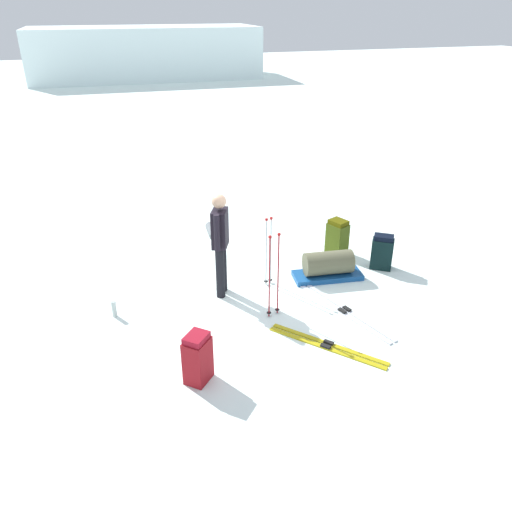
{
  "coord_description": "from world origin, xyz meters",
  "views": [
    {
      "loc": [
        -2.14,
        -6.68,
        4.26
      ],
      "look_at": [
        0.0,
        0.0,
        0.7
      ],
      "focal_mm": 35.43,
      "sensor_mm": 36.0,
      "label": 1
    }
  ],
  "objects_px": {
    "backpack_small_spare": "(337,237)",
    "ski_poles_planted_far": "(269,248)",
    "skier_standing": "(220,240)",
    "thermos_bottle": "(114,309)",
    "backpack_large_dark": "(382,252)",
    "ski_pair_near": "(344,311)",
    "ski_poles_planted_near": "(274,272)",
    "sleeping_mat_rolled": "(212,231)",
    "gear_sled": "(328,266)",
    "backpack_bright": "(198,358)",
    "ski_pair_far": "(327,346)"
  },
  "relations": [
    {
      "from": "skier_standing",
      "to": "ski_pair_far",
      "type": "relative_size",
      "value": 1.19
    },
    {
      "from": "skier_standing",
      "to": "ski_pair_far",
      "type": "distance_m",
      "value": 2.29
    },
    {
      "from": "ski_poles_planted_far",
      "to": "ski_poles_planted_near",
      "type": "bearing_deg",
      "value": -104.29
    },
    {
      "from": "ski_poles_planted_near",
      "to": "skier_standing",
      "type": "bearing_deg",
      "value": 124.44
    },
    {
      "from": "ski_pair_near",
      "to": "thermos_bottle",
      "type": "xyz_separation_m",
      "value": [
        -3.36,
        0.94,
        0.12
      ]
    },
    {
      "from": "ski_pair_near",
      "to": "ski_poles_planted_near",
      "type": "distance_m",
      "value": 1.32
    },
    {
      "from": "backpack_small_spare",
      "to": "ski_poles_planted_far",
      "type": "xyz_separation_m",
      "value": [
        -1.6,
        -0.71,
        0.35
      ]
    },
    {
      "from": "gear_sled",
      "to": "backpack_large_dark",
      "type": "bearing_deg",
      "value": 2.32
    },
    {
      "from": "thermos_bottle",
      "to": "ski_pair_near",
      "type": "bearing_deg",
      "value": -15.62
    },
    {
      "from": "gear_sled",
      "to": "ski_pair_near",
      "type": "bearing_deg",
      "value": -100.72
    },
    {
      "from": "ski_pair_near",
      "to": "ski_poles_planted_far",
      "type": "distance_m",
      "value": 1.58
    },
    {
      "from": "backpack_large_dark",
      "to": "ski_poles_planted_far",
      "type": "relative_size",
      "value": 0.52
    },
    {
      "from": "gear_sled",
      "to": "backpack_small_spare",
      "type": "bearing_deg",
      "value": 55.62
    },
    {
      "from": "backpack_small_spare",
      "to": "sleeping_mat_rolled",
      "type": "xyz_separation_m",
      "value": [
        -2.05,
        1.5,
        -0.24
      ]
    },
    {
      "from": "gear_sled",
      "to": "sleeping_mat_rolled",
      "type": "relative_size",
      "value": 2.2
    },
    {
      "from": "gear_sled",
      "to": "thermos_bottle",
      "type": "relative_size",
      "value": 4.66
    },
    {
      "from": "backpack_large_dark",
      "to": "gear_sled",
      "type": "bearing_deg",
      "value": -177.68
    },
    {
      "from": "skier_standing",
      "to": "backpack_bright",
      "type": "relative_size",
      "value": 2.5
    },
    {
      "from": "gear_sled",
      "to": "thermos_bottle",
      "type": "height_order",
      "value": "gear_sled"
    },
    {
      "from": "sleeping_mat_rolled",
      "to": "thermos_bottle",
      "type": "distance_m",
      "value": 3.2
    },
    {
      "from": "ski_poles_planted_far",
      "to": "thermos_bottle",
      "type": "relative_size",
      "value": 4.64
    },
    {
      "from": "skier_standing",
      "to": "ski_pair_near",
      "type": "xyz_separation_m",
      "value": [
        1.65,
        -1.11,
        -0.94
      ]
    },
    {
      "from": "backpack_large_dark",
      "to": "skier_standing",
      "type": "bearing_deg",
      "value": 179.7
    },
    {
      "from": "skier_standing",
      "to": "sleeping_mat_rolled",
      "type": "xyz_separation_m",
      "value": [
        0.37,
        2.27,
        -0.86
      ]
    },
    {
      "from": "ski_pair_far",
      "to": "ski_poles_planted_near",
      "type": "height_order",
      "value": "ski_poles_planted_near"
    },
    {
      "from": "skier_standing",
      "to": "ski_poles_planted_far",
      "type": "height_order",
      "value": "skier_standing"
    },
    {
      "from": "sleeping_mat_rolled",
      "to": "gear_sled",
      "type": "bearing_deg",
      "value": -57.5
    },
    {
      "from": "ski_poles_planted_far",
      "to": "gear_sled",
      "type": "xyz_separation_m",
      "value": [
        1.04,
        -0.12,
        -0.45
      ]
    },
    {
      "from": "backpack_bright",
      "to": "sleeping_mat_rolled",
      "type": "distance_m",
      "value": 4.39
    },
    {
      "from": "ski_poles_planted_near",
      "to": "sleeping_mat_rolled",
      "type": "relative_size",
      "value": 2.44
    },
    {
      "from": "backpack_bright",
      "to": "ski_poles_planted_near",
      "type": "bearing_deg",
      "value": 38.65
    },
    {
      "from": "backpack_bright",
      "to": "ski_poles_planted_far",
      "type": "bearing_deg",
      "value": 51.29
    },
    {
      "from": "skier_standing",
      "to": "ski_poles_planted_far",
      "type": "bearing_deg",
      "value": 4.17
    },
    {
      "from": "backpack_small_spare",
      "to": "ski_poles_planted_far",
      "type": "height_order",
      "value": "ski_poles_planted_far"
    },
    {
      "from": "ski_pair_near",
      "to": "backpack_small_spare",
      "type": "distance_m",
      "value": 2.05
    },
    {
      "from": "ski_pair_near",
      "to": "sleeping_mat_rolled",
      "type": "height_order",
      "value": "sleeping_mat_rolled"
    },
    {
      "from": "backpack_large_dark",
      "to": "ski_poles_planted_far",
      "type": "bearing_deg",
      "value": 177.96
    },
    {
      "from": "thermos_bottle",
      "to": "ski_poles_planted_near",
      "type": "bearing_deg",
      "value": -16.51
    },
    {
      "from": "ski_pair_near",
      "to": "thermos_bottle",
      "type": "distance_m",
      "value": 3.49
    },
    {
      "from": "skier_standing",
      "to": "sleeping_mat_rolled",
      "type": "distance_m",
      "value": 2.46
    },
    {
      "from": "backpack_bright",
      "to": "backpack_small_spare",
      "type": "distance_m",
      "value": 4.21
    },
    {
      "from": "sleeping_mat_rolled",
      "to": "skier_standing",
      "type": "bearing_deg",
      "value": -99.15
    },
    {
      "from": "backpack_large_dark",
      "to": "ski_poles_planted_near",
      "type": "xyz_separation_m",
      "value": [
        -2.32,
        -0.83,
        0.43
      ]
    },
    {
      "from": "skier_standing",
      "to": "thermos_bottle",
      "type": "xyz_separation_m",
      "value": [
        -1.71,
        -0.17,
        -0.82
      ]
    },
    {
      "from": "skier_standing",
      "to": "ski_pair_far",
      "type": "xyz_separation_m",
      "value": [
        1.03,
        -1.82,
        -0.94
      ]
    },
    {
      "from": "ski_poles_planted_near",
      "to": "ski_pair_near",
      "type": "bearing_deg",
      "value": -13.68
    },
    {
      "from": "sleeping_mat_rolled",
      "to": "backpack_bright",
      "type": "bearing_deg",
      "value": -105.42
    },
    {
      "from": "backpack_large_dark",
      "to": "ski_poles_planted_near",
      "type": "bearing_deg",
      "value": -160.26
    },
    {
      "from": "ski_poles_planted_far",
      "to": "ski_pair_far",
      "type": "bearing_deg",
      "value": -83.52
    },
    {
      "from": "backpack_large_dark",
      "to": "thermos_bottle",
      "type": "relative_size",
      "value": 2.43
    }
  ]
}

